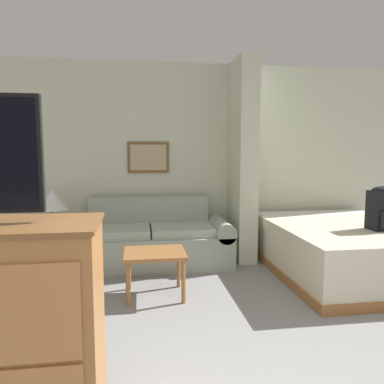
% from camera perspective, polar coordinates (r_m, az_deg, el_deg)
% --- Properties ---
extents(wall_back, '(6.87, 0.16, 2.60)m').
position_cam_1_polar(wall_back, '(5.16, -2.47, 4.75)').
color(wall_back, beige).
rests_on(wall_back, ground_plane).
extents(wall_partition_pillar, '(0.24, 0.65, 2.60)m').
position_cam_1_polar(wall_partition_pillar, '(4.94, 7.72, 4.70)').
color(wall_partition_pillar, beige).
rests_on(wall_partition_pillar, ground_plane).
extents(couch, '(2.02, 0.84, 0.83)m').
position_cam_1_polar(couch, '(4.79, -6.37, -7.37)').
color(couch, '#99A393').
rests_on(couch, ground_plane).
extents(coffee_table, '(0.60, 0.51, 0.45)m').
position_cam_1_polar(coffee_table, '(3.75, -5.71, -9.93)').
color(coffee_table, '#996033').
rests_on(coffee_table, ground_plane).
extents(side_table, '(0.41, 0.41, 0.53)m').
position_cam_1_polar(side_table, '(4.93, -20.36, -5.81)').
color(side_table, '#996033').
rests_on(side_table, ground_plane).
extents(table_lamp, '(0.37, 0.37, 0.43)m').
position_cam_1_polar(table_lamp, '(4.86, -20.54, -1.26)').
color(table_lamp, tan).
rests_on(table_lamp, side_table).
extents(bed, '(1.65, 2.11, 0.58)m').
position_cam_1_polar(bed, '(4.78, 22.10, -7.95)').
color(bed, '#996033').
rests_on(bed, ground_plane).
extents(backpack, '(0.28, 0.24, 0.47)m').
position_cam_1_polar(backpack, '(4.53, 27.12, -2.08)').
color(backpack, black).
rests_on(backpack, bed).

